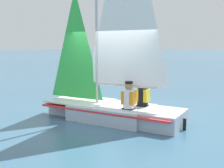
{
  "coord_description": "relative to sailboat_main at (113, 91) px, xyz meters",
  "views": [
    {
      "loc": [
        -5.91,
        5.09,
        2.1
      ],
      "look_at": [
        0.0,
        0.0,
        1.03
      ],
      "focal_mm": 45.0,
      "sensor_mm": 36.0,
      "label": 1
    }
  ],
  "objects": [
    {
      "name": "ground_plane",
      "position": [
        0.02,
        0.01,
        -0.84
      ],
      "size": [
        260.0,
        260.0,
        0.0
      ],
      "primitive_type": "plane",
      "color": "#38607A"
    },
    {
      "name": "sailor_crew",
      "position": [
        -0.64,
        -0.55,
        -0.21
      ],
      "size": [
        0.41,
        0.38,
        1.16
      ],
      "rotation": [
        0.0,
        0.0,
        0.34
      ],
      "color": "black",
      "rests_on": "ground_plane"
    },
    {
      "name": "sailboat_main",
      "position": [
        0.0,
        0.0,
        0.0
      ],
      "size": [
        4.22,
        2.71,
        6.11
      ],
      "rotation": [
        0.0,
        0.0,
        0.34
      ],
      "color": "#B2BCCC",
      "rests_on": "ground_plane"
    },
    {
      "name": "sailor_helm",
      "position": [
        -0.66,
        0.01,
        -0.21
      ],
      "size": [
        0.41,
        0.38,
        1.16
      ],
      "rotation": [
        0.0,
        0.0,
        0.34
      ],
      "color": "black",
      "rests_on": "ground_plane"
    }
  ]
}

